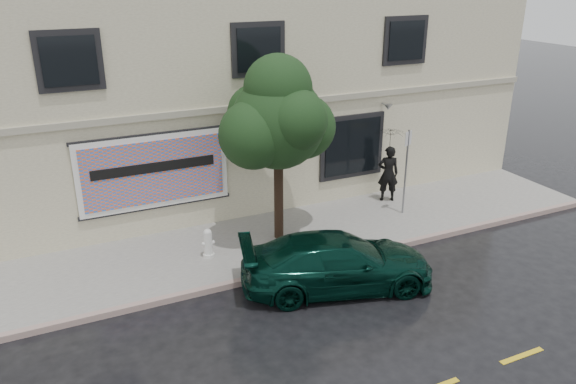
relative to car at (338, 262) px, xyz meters
name	(u,v)px	position (x,y,z in m)	size (l,w,h in m)	color
ground	(341,296)	(-0.13, -0.42, -0.68)	(90.00, 90.00, 0.00)	black
sidewalk	(284,238)	(-0.13, 2.83, -0.61)	(20.00, 3.50, 0.15)	#9A9992
curb	(312,265)	(-0.13, 1.08, -0.61)	(20.00, 0.18, 0.16)	gray
building	(216,85)	(-0.12, 8.57, 2.82)	(20.00, 8.12, 7.00)	beige
billboard	(154,172)	(-3.33, 4.50, 1.37)	(4.30, 0.16, 2.20)	white
car	(338,262)	(0.00, 0.00, 0.00)	(2.06, 4.67, 1.36)	black
pedestrian	(388,174)	(4.09, 3.86, 0.40)	(0.68, 0.45, 1.86)	black
umbrella	(391,135)	(4.09, 3.86, 1.71)	(1.03, 1.03, 0.76)	black
street_tree	(278,123)	(-0.28, 2.85, 2.82)	(2.51, 2.51, 4.63)	black
fire_hydrant	(208,243)	(-2.46, 2.58, -0.14)	(0.33, 0.31, 0.80)	silver
sign_pole	(406,164)	(3.94, 2.76, 1.08)	(0.31, 0.14, 2.69)	gray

